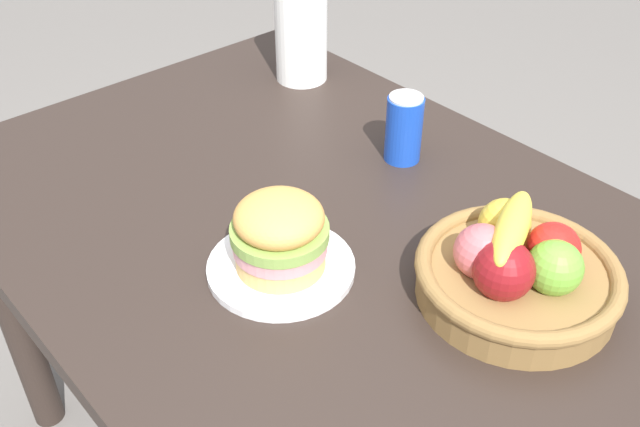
{
  "coord_description": "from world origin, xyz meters",
  "views": [
    {
      "loc": [
        0.66,
        -0.61,
        1.47
      ],
      "look_at": [
        0.01,
        -0.04,
        0.81
      ],
      "focal_mm": 40.66,
      "sensor_mm": 36.0,
      "label": 1
    }
  ],
  "objects": [
    {
      "name": "dining_table",
      "position": [
        0.0,
        0.0,
        0.65
      ],
      "size": [
        1.4,
        0.9,
        0.75
      ],
      "color": "#2D231E",
      "rests_on": "ground_plane"
    },
    {
      "name": "plate",
      "position": [
        0.01,
        -0.12,
        0.76
      ],
      "size": [
        0.22,
        0.22,
        0.01
      ],
      "primitive_type": "cylinder",
      "color": "white",
      "rests_on": "dining_table"
    },
    {
      "name": "sandwich",
      "position": [
        0.01,
        -0.12,
        0.82
      ],
      "size": [
        0.14,
        0.14,
        0.12
      ],
      "color": "#DBAD60",
      "rests_on": "plate"
    },
    {
      "name": "soda_can",
      "position": [
        -0.08,
        0.24,
        0.81
      ],
      "size": [
        0.07,
        0.07,
        0.13
      ],
      "color": "blue",
      "rests_on": "dining_table"
    },
    {
      "name": "fruit_basket",
      "position": [
        0.27,
        0.09,
        0.8
      ],
      "size": [
        0.29,
        0.29,
        0.13
      ],
      "color": "olive",
      "rests_on": "dining_table"
    },
    {
      "name": "paper_towel_roll",
      "position": [
        -0.45,
        0.31,
        0.87
      ],
      "size": [
        0.11,
        0.11,
        0.24
      ],
      "primitive_type": "cylinder",
      "color": "white",
      "rests_on": "dining_table"
    }
  ]
}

